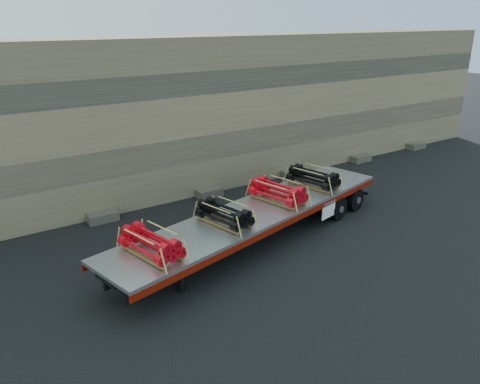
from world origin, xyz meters
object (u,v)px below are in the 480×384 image
object	(u,v)px
trailer	(257,226)
bundle_midfront	(224,215)
bundle_front	(151,244)
bundle_midrear	(278,192)
bundle_rear	(313,178)

from	to	relation	value
trailer	bundle_midfront	size ratio (longest dim) A/B	6.59
trailer	bundle_front	xyz separation A→B (m)	(-4.54, -1.04, 0.98)
trailer	bundle_midrear	size ratio (longest dim) A/B	6.04
bundle_midfront	bundle_rear	bearing A→B (deg)	0.00
bundle_front	bundle_rear	xyz separation A→B (m)	(7.91, 1.82, 0.00)
trailer	bundle_front	world-z (taller)	bundle_front
bundle_midrear	bundle_front	bearing A→B (deg)	180.00
bundle_midfront	bundle_rear	world-z (taller)	bundle_rear
bundle_midfront	bundle_midrear	distance (m)	2.84
bundle_front	bundle_midfront	size ratio (longest dim) A/B	1.05
bundle_front	bundle_midfront	xyz separation A→B (m)	(2.92, 0.67, -0.02)
bundle_rear	trailer	bearing A→B (deg)	180.00
bundle_midfront	bundle_rear	size ratio (longest dim) A/B	0.94
bundle_midrear	bundle_midfront	bearing A→B (deg)	-180.00
trailer	bundle_midfront	xyz separation A→B (m)	(-1.62, -0.37, 0.96)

